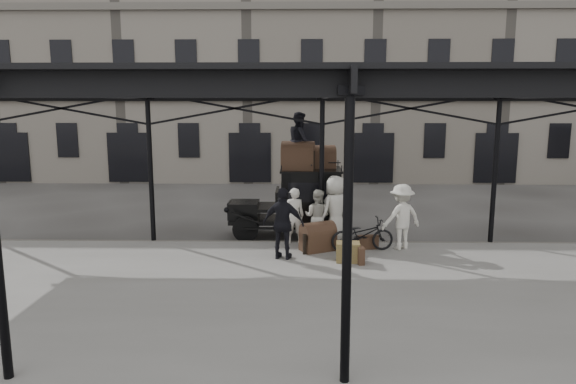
{
  "coord_description": "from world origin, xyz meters",
  "views": [
    {
      "loc": [
        -0.7,
        -12.79,
        4.17
      ],
      "look_at": [
        -0.97,
        1.6,
        1.7
      ],
      "focal_mm": 32.0,
      "sensor_mm": 36.0,
      "label": 1
    }
  ],
  "objects_px": {
    "bicycle": "(362,235)",
    "steamer_trunk_platform": "(318,239)",
    "taxi": "(301,199)",
    "porter_official": "(283,224)",
    "porter_left": "(294,216)",
    "steamer_trunk_roof_near": "(298,158)"
  },
  "relations": [
    {
      "from": "steamer_trunk_roof_near",
      "to": "steamer_trunk_platform",
      "type": "bearing_deg",
      "value": -66.45
    },
    {
      "from": "taxi",
      "to": "porter_left",
      "type": "distance_m",
      "value": 1.35
    },
    {
      "from": "porter_left",
      "to": "bicycle",
      "type": "bearing_deg",
      "value": 150.35
    },
    {
      "from": "steamer_trunk_platform",
      "to": "porter_left",
      "type": "bearing_deg",
      "value": 102.81
    },
    {
      "from": "taxi",
      "to": "bicycle",
      "type": "bearing_deg",
      "value": -51.04
    },
    {
      "from": "porter_official",
      "to": "steamer_trunk_platform",
      "type": "height_order",
      "value": "porter_official"
    },
    {
      "from": "porter_official",
      "to": "porter_left",
      "type": "bearing_deg",
      "value": -85.36
    },
    {
      "from": "porter_official",
      "to": "steamer_trunk_roof_near",
      "type": "xyz_separation_m",
      "value": [
        0.38,
        2.63,
        1.45
      ]
    },
    {
      "from": "bicycle",
      "to": "steamer_trunk_platform",
      "type": "relative_size",
      "value": 1.91
    },
    {
      "from": "porter_left",
      "to": "steamer_trunk_platform",
      "type": "distance_m",
      "value": 1.13
    },
    {
      "from": "taxi",
      "to": "porter_official",
      "type": "bearing_deg",
      "value": -99.11
    },
    {
      "from": "porter_official",
      "to": "bicycle",
      "type": "xyz_separation_m",
      "value": [
        2.16,
        0.77,
        -0.48
      ]
    },
    {
      "from": "porter_left",
      "to": "steamer_trunk_roof_near",
      "type": "xyz_separation_m",
      "value": [
        0.11,
        1.07,
        1.58
      ]
    },
    {
      "from": "porter_left",
      "to": "porter_official",
      "type": "xyz_separation_m",
      "value": [
        -0.27,
        -1.56,
        0.13
      ]
    },
    {
      "from": "bicycle",
      "to": "steamer_trunk_platform",
      "type": "bearing_deg",
      "value": 80.26
    },
    {
      "from": "taxi",
      "to": "porter_official",
      "type": "height_order",
      "value": "taxi"
    },
    {
      "from": "taxi",
      "to": "bicycle",
      "type": "xyz_separation_m",
      "value": [
        1.7,
        -2.1,
        -0.59
      ]
    },
    {
      "from": "taxi",
      "to": "bicycle",
      "type": "distance_m",
      "value": 2.77
    },
    {
      "from": "steamer_trunk_platform",
      "to": "steamer_trunk_roof_near",
      "type": "bearing_deg",
      "value": 78.67
    },
    {
      "from": "porter_left",
      "to": "steamer_trunk_roof_near",
      "type": "distance_m",
      "value": 1.91
    },
    {
      "from": "bicycle",
      "to": "steamer_trunk_platform",
      "type": "height_order",
      "value": "bicycle"
    },
    {
      "from": "taxi",
      "to": "steamer_trunk_roof_near",
      "type": "distance_m",
      "value": 1.37
    }
  ]
}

